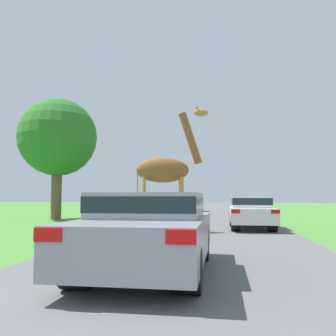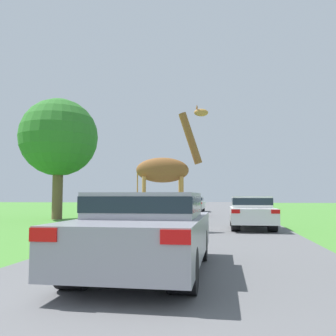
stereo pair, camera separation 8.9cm
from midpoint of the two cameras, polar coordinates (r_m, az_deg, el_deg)
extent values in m
cube|color=#5B5B5E|center=(30.67, 7.33, -7.08)|extent=(6.72, 120.00, 0.00)
cylinder|color=#B77F3D|center=(13.95, 1.80, -5.81)|extent=(0.14, 0.14, 2.09)
cylinder|color=#2D2319|center=(14.01, 1.81, -9.91)|extent=(0.19, 0.19, 0.09)
cylinder|color=#B77F3D|center=(13.38, 2.05, -5.86)|extent=(0.14, 0.14, 2.09)
cylinder|color=#2D2319|center=(13.43, 2.06, -10.14)|extent=(0.19, 0.19, 0.09)
cylinder|color=#B77F3D|center=(13.89, -4.07, -5.81)|extent=(0.14, 0.14, 2.09)
cylinder|color=#2D2319|center=(13.94, -4.09, -9.93)|extent=(0.19, 0.19, 0.09)
cylinder|color=#B77F3D|center=(13.31, -4.08, -5.86)|extent=(0.14, 0.14, 2.09)
cylinder|color=#2D2319|center=(13.36, -4.10, -10.16)|extent=(0.19, 0.19, 0.09)
ellipsoid|color=brown|center=(13.65, -1.06, -0.34)|extent=(2.13, 1.11, 0.96)
cylinder|color=brown|center=(13.89, 3.41, 4.77)|extent=(0.96, 0.49, 2.05)
ellipsoid|color=#B77F3D|center=(14.15, 5.14, 8.84)|extent=(0.60, 0.36, 0.30)
cylinder|color=#B77F3D|center=(13.60, -5.12, -2.73)|extent=(0.05, 0.05, 1.15)
cone|color=brown|center=(14.25, 4.42, 9.70)|extent=(0.07, 0.07, 0.16)
cone|color=brown|center=(14.12, 4.49, 9.83)|extent=(0.07, 0.07, 0.16)
cube|color=gray|center=(6.47, -3.33, -10.93)|extent=(1.99, 4.38, 0.70)
cube|color=gray|center=(6.43, -3.30, -5.93)|extent=(1.79, 1.97, 0.43)
cube|color=#19232D|center=(6.43, -3.30, -5.74)|extent=(1.81, 1.99, 0.26)
cube|color=red|center=(4.64, -19.26, -10.09)|extent=(0.36, 0.03, 0.17)
cube|color=red|center=(4.15, 1.46, -11.03)|extent=(0.36, 0.03, 0.17)
cylinder|color=black|center=(7.96, -7.05, -11.90)|extent=(0.40, 0.64, 0.64)
cylinder|color=black|center=(7.69, 4.70, -12.18)|extent=(0.40, 0.64, 0.64)
cylinder|color=black|center=(5.50, -14.75, -15.07)|extent=(0.40, 0.64, 0.64)
cylinder|color=black|center=(5.10, 2.55, -16.06)|extent=(0.40, 0.64, 0.64)
cube|color=silver|center=(15.45, 12.99, -7.27)|extent=(1.72, 4.23, 0.59)
cube|color=silver|center=(15.43, 12.96, -5.31)|extent=(1.55, 1.90, 0.47)
cube|color=#19232D|center=(15.43, 12.96, -5.23)|extent=(1.57, 1.92, 0.28)
cube|color=red|center=(13.28, 10.60, -6.86)|extent=(0.31, 0.03, 0.14)
cube|color=red|center=(13.40, 16.69, -6.72)|extent=(0.31, 0.03, 0.14)
cylinder|color=black|center=(16.70, 10.30, -7.95)|extent=(0.34, 0.69, 0.69)
cylinder|color=black|center=(16.79, 15.05, -7.84)|extent=(0.34, 0.69, 0.69)
cylinder|color=black|center=(14.16, 10.59, -8.55)|extent=(0.34, 0.69, 0.69)
cylinder|color=black|center=(14.27, 16.18, -8.41)|extent=(0.34, 0.69, 0.69)
cube|color=black|center=(24.72, 2.68, -6.48)|extent=(1.81, 4.71, 0.53)
cube|color=black|center=(24.71, 2.67, -5.36)|extent=(1.63, 2.12, 0.43)
cube|color=#19232D|center=(24.71, 2.67, -5.31)|extent=(1.65, 2.14, 0.26)
cube|color=red|center=(22.46, 0.14, -6.18)|extent=(0.33, 0.03, 0.13)
cube|color=red|center=(22.29, 3.94, -6.19)|extent=(0.33, 0.03, 0.13)
cylinder|color=black|center=(26.22, 1.42, -6.85)|extent=(0.36, 0.63, 0.63)
cylinder|color=black|center=(26.07, 4.60, -6.85)|extent=(0.36, 0.63, 0.63)
cylinder|color=black|center=(23.42, 0.53, -7.12)|extent=(0.36, 0.63, 0.63)
cylinder|color=black|center=(23.26, 4.10, -7.13)|extent=(0.36, 0.63, 0.63)
cube|color=silver|center=(31.67, 3.83, -5.96)|extent=(1.80, 4.45, 0.60)
cube|color=silver|center=(31.67, 3.82, -5.03)|extent=(1.62, 2.00, 0.42)
cube|color=#19232D|center=(31.67, 3.82, -4.99)|extent=(1.64, 2.02, 0.25)
cube|color=red|center=(29.52, 2.02, -5.65)|extent=(0.32, 0.03, 0.15)
cube|color=red|center=(29.39, 4.89, -5.64)|extent=(0.32, 0.03, 0.15)
cylinder|color=black|center=(33.08, 2.78, -6.34)|extent=(0.36, 0.68, 0.68)
cylinder|color=black|center=(32.96, 5.28, -6.34)|extent=(0.36, 0.68, 0.68)
cylinder|color=black|center=(30.42, 2.26, -6.49)|extent=(0.36, 0.68, 0.68)
cylinder|color=black|center=(30.30, 4.98, -6.49)|extent=(0.36, 0.68, 0.68)
cube|color=#144C28|center=(19.45, -1.26, -6.70)|extent=(1.76, 4.73, 0.67)
cube|color=#144C28|center=(19.44, -1.25, -4.86)|extent=(1.59, 2.13, 0.58)
cube|color=#19232D|center=(19.44, -1.25, -4.77)|extent=(1.60, 2.15, 0.35)
cube|color=red|center=(17.26, -5.01, -6.15)|extent=(0.32, 0.03, 0.16)
cube|color=red|center=(16.98, -0.23, -6.19)|extent=(0.32, 0.03, 0.16)
cylinder|color=black|center=(20.98, -2.50, -7.33)|extent=(0.35, 0.69, 0.69)
cylinder|color=black|center=(20.76, 1.36, -7.36)|extent=(0.35, 0.69, 0.69)
cylinder|color=black|center=(18.21, -4.25, -7.73)|extent=(0.35, 0.69, 0.69)
cylinder|color=black|center=(17.95, 0.19, -7.79)|extent=(0.35, 0.69, 0.69)
cylinder|color=brown|center=(22.25, -17.55, -2.42)|extent=(0.61, 0.61, 4.22)
sphere|color=#2D7028|center=(22.52, -17.37, 4.74)|extent=(4.67, 4.67, 4.67)
camera|label=1|loc=(0.04, -90.19, 0.02)|focal=38.00mm
camera|label=2|loc=(0.04, 89.81, -0.02)|focal=38.00mm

